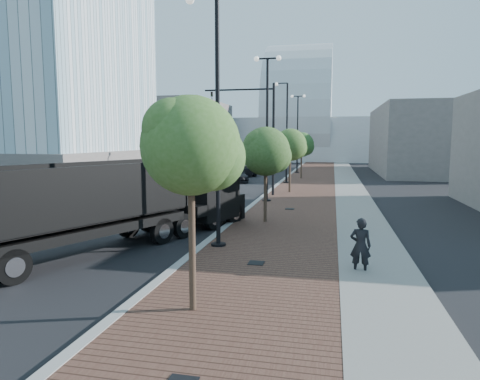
% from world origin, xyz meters
% --- Properties ---
extents(sidewalk, '(7.00, 140.00, 0.12)m').
position_xyz_m(sidewalk, '(3.50, 40.00, 0.06)').
color(sidewalk, '#4C2D23').
rests_on(sidewalk, ground).
extents(concrete_strip, '(2.40, 140.00, 0.13)m').
position_xyz_m(concrete_strip, '(6.20, 40.00, 0.07)').
color(concrete_strip, slate).
rests_on(concrete_strip, ground).
extents(curb, '(0.30, 140.00, 0.14)m').
position_xyz_m(curb, '(0.00, 40.00, 0.07)').
color(curb, gray).
rests_on(curb, ground).
extents(west_sidewalk, '(4.00, 140.00, 0.12)m').
position_xyz_m(west_sidewalk, '(-13.00, 40.00, 0.06)').
color(west_sidewalk, slate).
rests_on(west_sidewalk, ground).
extents(dump_truck, '(7.36, 13.17, 3.25)m').
position_xyz_m(dump_truck, '(-2.48, 11.06, 1.37)').
color(dump_truck, black).
rests_on(dump_truck, ground).
extents(white_sedan, '(2.83, 4.12, 1.29)m').
position_xyz_m(white_sedan, '(-3.61, 25.14, 0.64)').
color(white_sedan, white).
rests_on(white_sedan, ground).
extents(dark_car_mid, '(4.42, 5.93, 1.50)m').
position_xyz_m(dark_car_mid, '(-5.33, 39.49, 0.75)').
color(dark_car_mid, black).
rests_on(dark_car_mid, ground).
extents(dark_car_far, '(3.35, 4.82, 1.30)m').
position_xyz_m(dark_car_far, '(-4.37, 35.07, 0.65)').
color(dark_car_far, black).
rests_on(dark_car_far, ground).
extents(pedestrian, '(0.67, 0.47, 1.74)m').
position_xyz_m(pedestrian, '(5.62, 7.99, 0.87)').
color(pedestrian, black).
rests_on(pedestrian, ground).
extents(streetlight_1, '(1.44, 0.56, 9.21)m').
position_xyz_m(streetlight_1, '(0.49, 10.00, 4.34)').
color(streetlight_1, black).
rests_on(streetlight_1, ground).
extents(streetlight_2, '(1.72, 0.56, 9.28)m').
position_xyz_m(streetlight_2, '(0.60, 22.00, 4.82)').
color(streetlight_2, black).
rests_on(streetlight_2, ground).
extents(streetlight_3, '(1.44, 0.56, 9.21)m').
position_xyz_m(streetlight_3, '(0.49, 34.00, 4.34)').
color(streetlight_3, black).
rests_on(streetlight_3, ground).
extents(streetlight_4, '(1.72, 0.56, 9.28)m').
position_xyz_m(streetlight_4, '(0.60, 46.00, 4.82)').
color(streetlight_4, black).
rests_on(streetlight_4, ground).
extents(traffic_mast, '(5.09, 0.20, 8.00)m').
position_xyz_m(traffic_mast, '(-0.30, 25.00, 4.98)').
color(traffic_mast, black).
rests_on(traffic_mast, ground).
extents(tree_0, '(2.32, 2.26, 5.08)m').
position_xyz_m(tree_0, '(1.65, 4.02, 3.93)').
color(tree_0, '#382619').
rests_on(tree_0, ground).
extents(tree_1, '(2.39, 2.34, 4.69)m').
position_xyz_m(tree_1, '(1.65, 15.02, 3.51)').
color(tree_1, '#382619').
rests_on(tree_1, ground).
extents(tree_2, '(2.47, 2.44, 4.90)m').
position_xyz_m(tree_2, '(1.65, 27.02, 3.67)').
color(tree_2, '#382619').
rests_on(tree_2, ground).
extents(tree_3, '(2.55, 2.52, 4.82)m').
position_xyz_m(tree_3, '(1.65, 39.02, 3.54)').
color(tree_3, '#382619').
rests_on(tree_3, ground).
extents(tower_podium, '(19.00, 19.00, 3.00)m').
position_xyz_m(tower_podium, '(-24.00, 32.00, 1.50)').
color(tower_podium, '#5E5855').
rests_on(tower_podium, ground).
extents(convention_center, '(50.00, 30.00, 50.00)m').
position_xyz_m(convention_center, '(-2.00, 85.00, 6.00)').
color(convention_center, '#B3BABE').
rests_on(convention_center, ground).
extents(commercial_block_nw, '(14.00, 20.00, 10.00)m').
position_xyz_m(commercial_block_nw, '(-20.00, 60.00, 5.00)').
color(commercial_block_nw, '#5E5855').
rests_on(commercial_block_nw, ground).
extents(commercial_block_ne, '(12.00, 22.00, 8.00)m').
position_xyz_m(commercial_block_ne, '(16.00, 50.00, 4.00)').
color(commercial_block_ne, '#605956').
rests_on(commercial_block_ne, ground).
extents(utility_cover_1, '(0.50, 0.50, 0.02)m').
position_xyz_m(utility_cover_1, '(2.40, 8.00, 0.13)').
color(utility_cover_1, black).
rests_on(utility_cover_1, sidewalk).
extents(utility_cover_2, '(0.50, 0.50, 0.02)m').
position_xyz_m(utility_cover_2, '(2.40, 19.00, 0.13)').
color(utility_cover_2, black).
rests_on(utility_cover_2, sidewalk).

